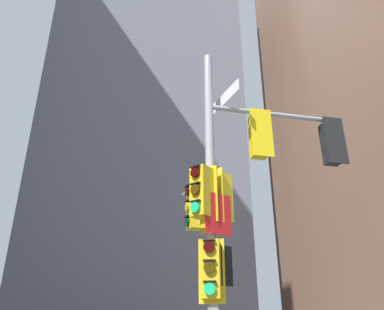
{
  "coord_description": "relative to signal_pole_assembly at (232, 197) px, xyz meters",
  "views": [
    {
      "loc": [
        -2.21,
        -6.98,
        2.19
      ],
      "look_at": [
        -0.34,
        0.18,
        5.51
      ],
      "focal_mm": 35.91,
      "sensor_mm": 36.0,
      "label": 1
    }
  ],
  "objects": [
    {
      "name": "building_mid_block",
      "position": [
        0.16,
        22.94,
        11.22
      ],
      "size": [
        14.41,
        14.41,
        31.68
      ],
      "primitive_type": "cube",
      "color": "slate",
      "rests_on": "ground"
    },
    {
      "name": "signal_pole_assembly",
      "position": [
        0.0,
        0.0,
        0.0
      ],
      "size": [
        3.71,
        2.7,
        8.01
      ],
      "color": "#9EA0A3",
      "rests_on": "ground"
    }
  ]
}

